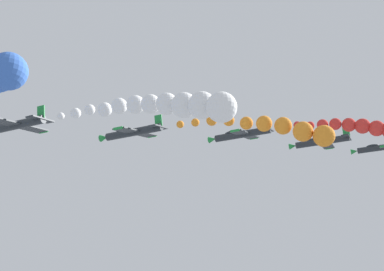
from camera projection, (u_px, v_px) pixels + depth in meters
The scene contains 7 objects.
airplane_left_inner at pixel (15, 125), 60.51m from camera, with size 9.47×10.35×2.88m.
smoke_trail_left_inner at pixel (171, 106), 47.38m from camera, with size 6.43×24.30×7.19m.
airplane_right_inner at pixel (133, 132), 68.10m from camera, with size 9.39×10.35×3.09m.
smoke_trail_right_inner at pixel (283, 129), 58.74m from camera, with size 2.86×20.54×6.49m.
airplane_left_outer at pixel (241, 134), 74.56m from camera, with size 9.41×10.35×3.06m.
airplane_right_outer at pixel (321, 142), 81.80m from camera, with size 9.56×10.35×2.45m.
airplane_trailing at pixel (382, 147), 88.69m from camera, with size 9.32×10.35×3.24m.
Camera 1 is at (-59.77, -28.36, 65.71)m, focal length 44.88 mm.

